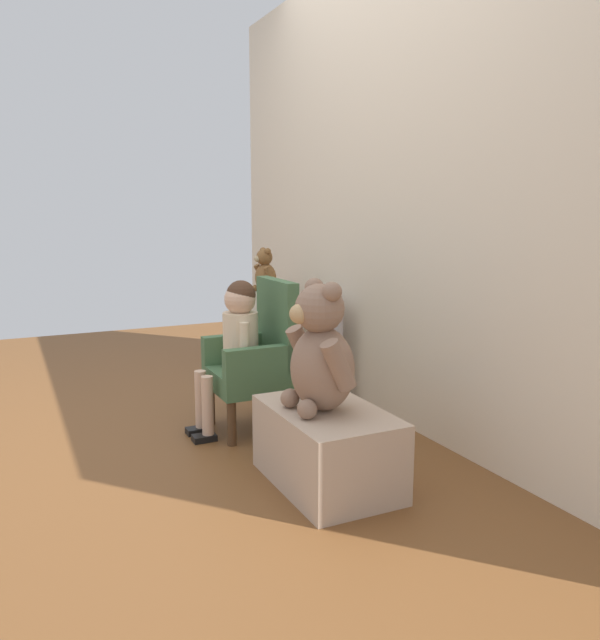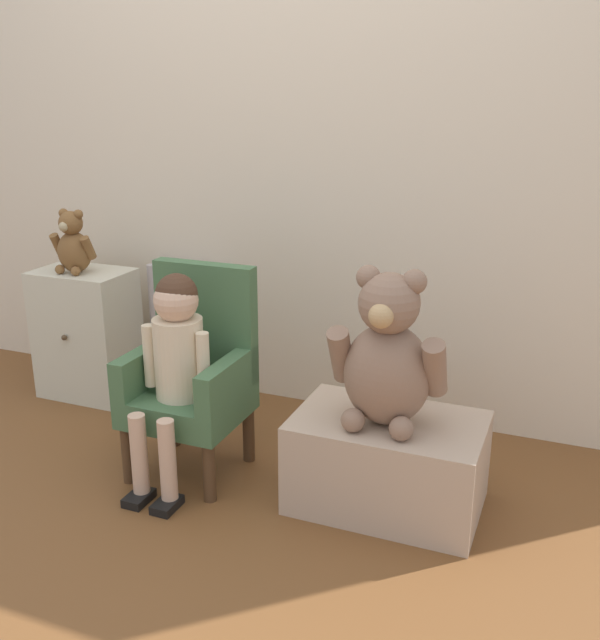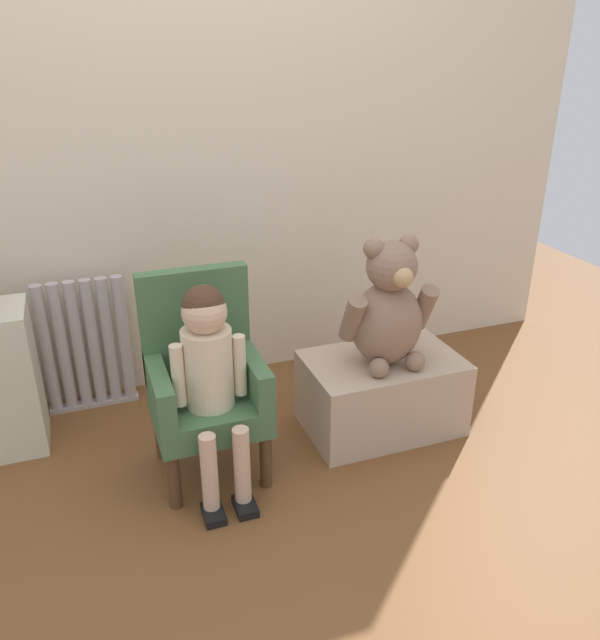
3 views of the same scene
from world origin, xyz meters
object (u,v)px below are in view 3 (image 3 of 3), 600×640
child_figure (209,361)px  large_teddy_bear (388,310)px  radiator (86,346)px  low_bench (381,393)px  child_armchair (204,379)px

child_figure → large_teddy_bear: large_teddy_bear is taller
radiator → low_bench: size_ratio=0.95×
low_bench → large_teddy_bear: size_ratio=1.20×
radiator → child_armchair: size_ratio=0.78×
child_armchair → low_bench: 0.74m
child_armchair → large_teddy_bear: 0.73m
radiator → child_armchair: child_armchair is taller
radiator → child_figure: size_ratio=0.78×
radiator → large_teddy_bear: large_teddy_bear is taller
child_armchair → child_figure: (0.00, -0.11, 0.13)m
child_armchair → large_teddy_bear: large_teddy_bear is taller
child_armchair → large_teddy_bear: (0.71, -0.02, 0.17)m
large_teddy_bear → low_bench: bearing=75.9°
radiator → child_figure: 0.81m
radiator → large_teddy_bear: (1.09, -0.60, 0.25)m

